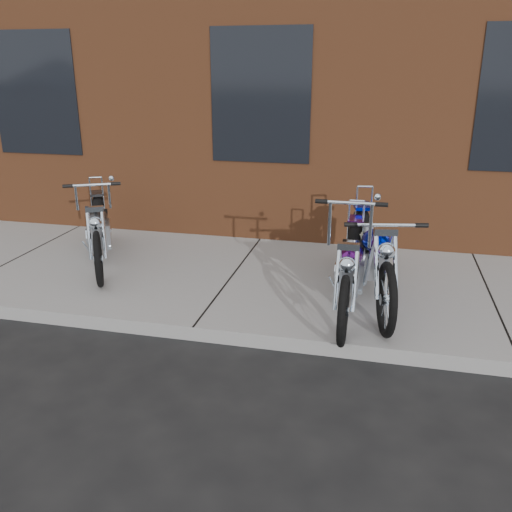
# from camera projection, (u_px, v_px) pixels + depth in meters

# --- Properties ---
(ground) EXTENTS (120.00, 120.00, 0.00)m
(ground) POSITION_uv_depth(u_px,v_px,m) (193.00, 341.00, 5.39)
(ground) COLOR black
(ground) RESTS_ON ground
(sidewalk) EXTENTS (22.00, 3.00, 0.15)m
(sidewalk) POSITION_uv_depth(u_px,v_px,m) (233.00, 280.00, 6.74)
(sidewalk) COLOR gray
(sidewalk) RESTS_ON ground
(chopper_purple) EXTENTS (0.56, 2.31, 1.30)m
(chopper_purple) POSITION_uv_depth(u_px,v_px,m) (350.00, 269.00, 5.69)
(chopper_purple) COLOR black
(chopper_purple) RESTS_ON sidewalk
(chopper_blue) EXTENTS (0.73, 2.49, 1.09)m
(chopper_blue) POSITION_uv_depth(u_px,v_px,m) (371.00, 257.00, 5.94)
(chopper_blue) COLOR black
(chopper_blue) RESTS_ON sidewalk
(chopper_third) EXTENTS (1.17, 2.08, 1.17)m
(chopper_third) POSITION_uv_depth(u_px,v_px,m) (99.00, 231.00, 7.01)
(chopper_third) COLOR black
(chopper_third) RESTS_ON sidewalk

